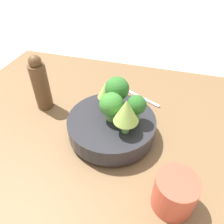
{
  "coord_description": "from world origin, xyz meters",
  "views": [
    {
      "loc": [
        -0.14,
        0.42,
        0.5
      ],
      "look_at": [
        -0.02,
        -0.0,
        0.12
      ],
      "focal_mm": 35.0,
      "sensor_mm": 36.0,
      "label": 1
    }
  ],
  "objects": [
    {
      "name": "romanesco_piece_far",
      "position": [
        -0.07,
        0.04,
        0.17
      ],
      "size": [
        0.06,
        0.06,
        0.1
      ],
      "color": "#609347",
      "rests_on": "bowl"
    },
    {
      "name": "broccoli_floret_front",
      "position": [
        -0.02,
        -0.06,
        0.16
      ],
      "size": [
        0.07,
        0.07,
        0.09
      ],
      "color": "#7AB256",
      "rests_on": "bowl"
    },
    {
      "name": "broccoli_floret_center",
      "position": [
        -0.02,
        -0.0,
        0.15
      ],
      "size": [
        0.06,
        0.06,
        0.08
      ],
      "color": "#6BA34C",
      "rests_on": "bowl"
    },
    {
      "name": "cup",
      "position": [
        -0.2,
        0.16,
        0.08
      ],
      "size": [
        0.09,
        0.09,
        0.09
      ],
      "color": "#C64C38",
      "rests_on": "table"
    },
    {
      "name": "bowl",
      "position": [
        -0.02,
        -0.0,
        0.08
      ],
      "size": [
        0.24,
        0.24,
        0.06
      ],
      "color": "#28282D",
      "rests_on": "table"
    },
    {
      "name": "pepper_mill",
      "position": [
        0.23,
        -0.06,
        0.13
      ],
      "size": [
        0.05,
        0.05,
        0.18
      ],
      "color": "brown",
      "rests_on": "table"
    },
    {
      "name": "romanesco_piece_near",
      "position": [
        0.01,
        -0.06,
        0.15
      ],
      "size": [
        0.05,
        0.05,
        0.08
      ],
      "color": "#609347",
      "rests_on": "bowl"
    },
    {
      "name": "table",
      "position": [
        0.0,
        0.0,
        0.02
      ],
      "size": [
        1.06,
        0.85,
        0.04
      ],
      "color": "brown",
      "rests_on": "ground_plane"
    },
    {
      "name": "ground_plane",
      "position": [
        0.0,
        0.0,
        0.0
      ],
      "size": [
        6.0,
        6.0,
        0.0
      ],
      "primitive_type": "plane",
      "color": "beige"
    },
    {
      "name": "fork",
      "position": [
        -0.06,
        -0.2,
        0.04
      ],
      "size": [
        0.15,
        0.08,
        0.01
      ],
      "color": "silver",
      "rests_on": "table"
    },
    {
      "name": "broccoli_floret_left",
      "position": [
        -0.08,
        -0.01,
        0.15
      ],
      "size": [
        0.05,
        0.05,
        0.08
      ],
      "color": "#609347",
      "rests_on": "bowl"
    }
  ]
}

